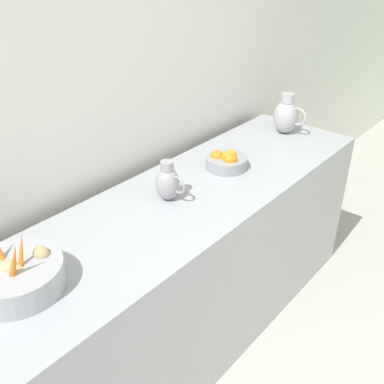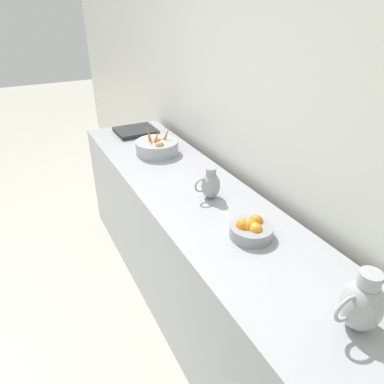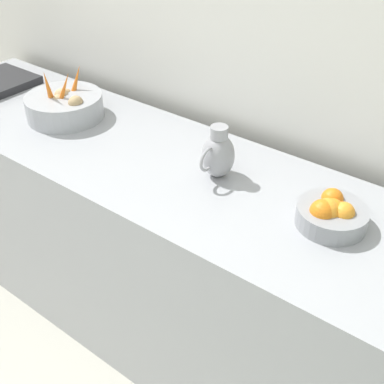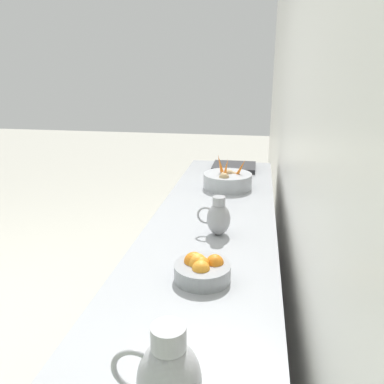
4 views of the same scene
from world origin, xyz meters
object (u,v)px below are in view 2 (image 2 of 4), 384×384
Objects in this scene: vegetable_colander at (157,147)px; metal_pitcher_tall at (362,303)px; metal_pitcher_short at (210,185)px; orange_bowl at (251,229)px.

vegetable_colander is 1.30× the size of metal_pitcher_tall.
metal_pitcher_tall is at bearing 89.93° from metal_pitcher_short.
metal_pitcher_tall is 1.30× the size of metal_pitcher_short.
vegetable_colander is 0.79m from metal_pitcher_short.
vegetable_colander is at bearing -89.48° from metal_pitcher_tall.
metal_pitcher_tall reaches higher than orange_bowl.
metal_pitcher_short is (-0.00, -1.08, -0.03)m from metal_pitcher_tall.
orange_bowl is 0.65m from metal_pitcher_tall.
metal_pitcher_tall is at bearing 90.52° from vegetable_colander.
metal_pitcher_tall is (-0.02, 1.87, 0.06)m from vegetable_colander.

